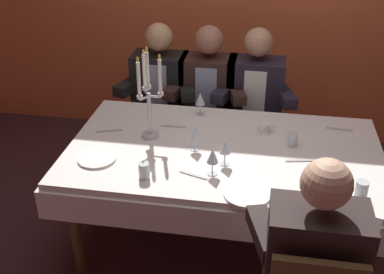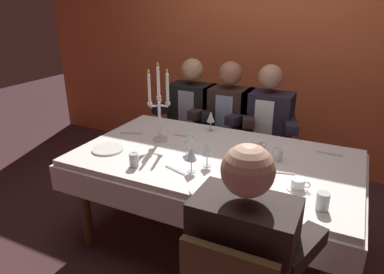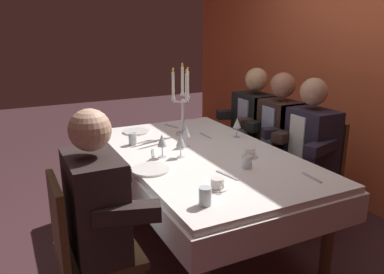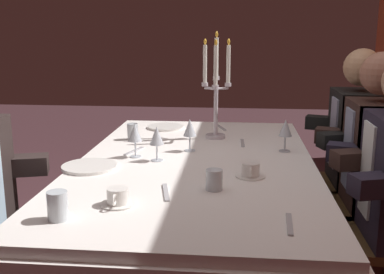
# 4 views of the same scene
# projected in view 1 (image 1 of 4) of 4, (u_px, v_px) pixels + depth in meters

# --- Properties ---
(ground_plane) EXTENTS (12.00, 12.00, 0.00)m
(ground_plane) POSITION_uv_depth(u_px,v_px,m) (221.00, 241.00, 3.26)
(ground_plane) COLOR #41262A
(dining_table) EXTENTS (1.94, 1.14, 0.74)m
(dining_table) POSITION_uv_depth(u_px,v_px,m) (224.00, 165.00, 2.95)
(dining_table) COLOR white
(dining_table) RESTS_ON ground_plane
(candelabra) EXTENTS (0.15, 0.17, 0.59)m
(candelabra) POSITION_uv_depth(u_px,v_px,m) (149.00, 98.00, 2.90)
(candelabra) COLOR silver
(candelabra) RESTS_ON dining_table
(dinner_plate_0) EXTENTS (0.25, 0.25, 0.01)m
(dinner_plate_0) POSITION_uv_depth(u_px,v_px,m) (247.00, 194.00, 2.47)
(dinner_plate_0) COLOR white
(dinner_plate_0) RESTS_ON dining_table
(dinner_plate_1) EXTENTS (0.23, 0.23, 0.01)m
(dinner_plate_1) POSITION_uv_depth(u_px,v_px,m) (97.00, 158.00, 2.78)
(dinner_plate_1) COLOR white
(dinner_plate_1) RESTS_ON dining_table
(wine_glass_0) EXTENTS (0.07, 0.07, 0.16)m
(wine_glass_0) POSITION_uv_depth(u_px,v_px,m) (195.00, 133.00, 2.82)
(wine_glass_0) COLOR silver
(wine_glass_0) RESTS_ON dining_table
(wine_glass_1) EXTENTS (0.07, 0.07, 0.16)m
(wine_glass_1) POSITION_uv_depth(u_px,v_px,m) (225.00, 147.00, 2.68)
(wine_glass_1) COLOR silver
(wine_glass_1) RESTS_ON dining_table
(wine_glass_2) EXTENTS (0.07, 0.07, 0.16)m
(wine_glass_2) POSITION_uv_depth(u_px,v_px,m) (213.00, 157.00, 2.59)
(wine_glass_2) COLOR silver
(wine_glass_2) RESTS_ON dining_table
(wine_glass_3) EXTENTS (0.07, 0.07, 0.16)m
(wine_glass_3) POSITION_uv_depth(u_px,v_px,m) (200.00, 99.00, 3.24)
(wine_glass_3) COLOR silver
(wine_glass_3) RESTS_ON dining_table
(water_tumbler_0) EXTENTS (0.06, 0.06, 0.09)m
(water_tumbler_0) POSITION_uv_depth(u_px,v_px,m) (144.00, 171.00, 2.60)
(water_tumbler_0) COLOR silver
(water_tumbler_0) RESTS_ON dining_table
(water_tumbler_1) EXTENTS (0.06, 0.06, 0.08)m
(water_tumbler_1) POSITION_uv_depth(u_px,v_px,m) (292.00, 139.00, 2.91)
(water_tumbler_1) COLOR silver
(water_tumbler_1) RESTS_ON dining_table
(water_tumbler_2) EXTENTS (0.07, 0.07, 0.10)m
(water_tumbler_2) POSITION_uv_depth(u_px,v_px,m) (362.00, 190.00, 2.43)
(water_tumbler_2) COLOR silver
(water_tumbler_2) RESTS_ON dining_table
(coffee_cup_0) EXTENTS (0.13, 0.12, 0.06)m
(coffee_cup_0) POSITION_uv_depth(u_px,v_px,m) (329.00, 173.00, 2.60)
(coffee_cup_0) COLOR white
(coffee_cup_0) RESTS_ON dining_table
(coffee_cup_1) EXTENTS (0.13, 0.12, 0.06)m
(coffee_cup_1) POSITION_uv_depth(u_px,v_px,m) (264.00, 128.00, 3.06)
(coffee_cup_1) COLOR white
(coffee_cup_1) RESTS_ON dining_table
(knife_0) EXTENTS (0.19, 0.06, 0.01)m
(knife_0) POSITION_uv_depth(u_px,v_px,m) (302.00, 161.00, 2.77)
(knife_0) COLOR #B7B7BC
(knife_0) RESTS_ON dining_table
(fork_1) EXTENTS (0.17, 0.07, 0.01)m
(fork_1) POSITION_uv_depth(u_px,v_px,m) (109.00, 131.00, 3.08)
(fork_1) COLOR #B7B7BC
(fork_1) RESTS_ON dining_table
(spoon_2) EXTENTS (0.17, 0.07, 0.01)m
(spoon_2) POSITION_uv_depth(u_px,v_px,m) (193.00, 175.00, 2.63)
(spoon_2) COLOR #B7B7BC
(spoon_2) RESTS_ON dining_table
(fork_3) EXTENTS (0.17, 0.02, 0.01)m
(fork_3) POSITION_uv_depth(u_px,v_px,m) (173.00, 126.00, 3.14)
(fork_3) COLOR #B7B7BC
(fork_3) RESTS_ON dining_table
(fork_4) EXTENTS (0.17, 0.03, 0.01)m
(fork_4) POSITION_uv_depth(u_px,v_px,m) (340.00, 129.00, 3.10)
(fork_4) COLOR #B7B7BC
(fork_4) RESTS_ON dining_table
(seated_diner_0) EXTENTS (0.63, 0.48, 1.24)m
(seated_diner_0) POSITION_uv_depth(u_px,v_px,m) (161.00, 86.00, 3.75)
(seated_diner_0) COLOR brown
(seated_diner_0) RESTS_ON ground_plane
(seated_diner_1) EXTENTS (0.63, 0.48, 1.24)m
(seated_diner_1) POSITION_uv_depth(u_px,v_px,m) (208.00, 89.00, 3.69)
(seated_diner_1) COLOR brown
(seated_diner_1) RESTS_ON ground_plane
(seated_diner_2) EXTENTS (0.63, 0.48, 1.24)m
(seated_diner_2) POSITION_uv_depth(u_px,v_px,m) (255.00, 92.00, 3.64)
(seated_diner_2) COLOR brown
(seated_diner_2) RESTS_ON ground_plane
(seated_diner_3) EXTENTS (0.63, 0.48, 1.24)m
(seated_diner_3) POSITION_uv_depth(u_px,v_px,m) (314.00, 260.00, 2.06)
(seated_diner_3) COLOR brown
(seated_diner_3) RESTS_ON ground_plane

